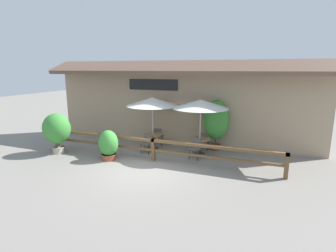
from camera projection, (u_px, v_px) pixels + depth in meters
The scene contains 14 objects.
ground_plane at pixel (142, 170), 10.11m from camera, with size 60.00×60.00×0.00m, color gray.
building_facade at pixel (177, 102), 13.39m from camera, with size 14.28×1.49×4.23m.
patio_railing at pixel (153, 145), 10.92m from camera, with size 10.40×0.14×0.95m.
patio_umbrella_near at pixel (152, 102), 12.33m from camera, with size 2.48×2.48×2.53m.
dining_table_near at pixel (153, 137), 12.70m from camera, with size 0.92×0.92×0.72m.
chair_near_streetside at pixel (147, 142), 12.06m from camera, with size 0.43×0.43×0.87m.
chair_near_wallside at pixel (158, 135), 13.36m from camera, with size 0.49×0.49×0.87m.
patio_umbrella_middle at pixel (201, 104), 11.51m from camera, with size 2.48×2.48×2.53m.
dining_table_middle at pixel (200, 142), 11.88m from camera, with size 0.92×0.92×0.72m.
chair_middle_streetside at pixel (196, 147), 11.29m from camera, with size 0.47×0.47×0.87m.
chair_middle_wallside at pixel (204, 140), 12.50m from camera, with size 0.45×0.45×0.87m.
potted_plant_small_flowering at pixel (108, 145), 11.10m from camera, with size 0.86×0.77×1.29m.
potted_plant_broad_leaf at pixel (57, 129), 11.88m from camera, with size 1.28×1.15×1.85m.
potted_plant_tall_tropical at pixel (216, 121), 12.29m from camera, with size 1.21×1.09×2.40m.
Camera 1 is at (4.34, -8.53, 3.82)m, focal length 28.00 mm.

